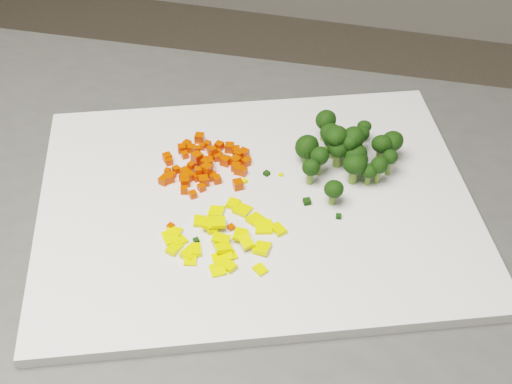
% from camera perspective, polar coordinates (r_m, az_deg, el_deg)
% --- Properties ---
extents(cutting_board, '(0.55, 0.49, 0.01)m').
position_cam_1_polar(cutting_board, '(0.75, 0.00, -0.90)').
color(cutting_board, silver).
rests_on(cutting_board, counter_block).
extents(carrot_pile, '(0.10, 0.10, 0.03)m').
position_cam_1_polar(carrot_pile, '(0.78, -4.14, 2.68)').
color(carrot_pile, red).
rests_on(carrot_pile, cutting_board).
extents(pepper_pile, '(0.12, 0.12, 0.02)m').
position_cam_1_polar(pepper_pile, '(0.71, -2.39, -3.08)').
color(pepper_pile, yellow).
rests_on(pepper_pile, cutting_board).
extents(broccoli_pile, '(0.12, 0.12, 0.06)m').
position_cam_1_polar(broccoli_pile, '(0.77, 7.53, 3.35)').
color(broccoli_pile, black).
rests_on(broccoli_pile, cutting_board).
extents(carrot_cube_0, '(0.01, 0.01, 0.01)m').
position_cam_1_polar(carrot_cube_0, '(0.82, -3.91, 3.83)').
color(carrot_cube_0, red).
rests_on(carrot_cube_0, carrot_pile).
extents(carrot_cube_1, '(0.01, 0.01, 0.01)m').
position_cam_1_polar(carrot_cube_1, '(0.77, -4.20, 0.89)').
color(carrot_cube_1, red).
rests_on(carrot_cube_1, carrot_pile).
extents(carrot_cube_2, '(0.01, 0.01, 0.01)m').
position_cam_1_polar(carrot_cube_2, '(0.81, -5.96, 3.47)').
color(carrot_cube_2, red).
rests_on(carrot_cube_2, carrot_pile).
extents(carrot_cube_3, '(0.01, 0.01, 0.01)m').
position_cam_1_polar(carrot_cube_3, '(0.77, -5.34, 1.25)').
color(carrot_cube_3, red).
rests_on(carrot_cube_3, carrot_pile).
extents(carrot_cube_4, '(0.01, 0.01, 0.01)m').
position_cam_1_polar(carrot_cube_4, '(0.78, -3.81, 2.35)').
color(carrot_cube_4, red).
rests_on(carrot_cube_4, carrot_pile).
extents(carrot_cube_5, '(0.01, 0.01, 0.01)m').
position_cam_1_polar(carrot_cube_5, '(0.81, -5.19, 3.48)').
color(carrot_cube_5, red).
rests_on(carrot_cube_5, carrot_pile).
extents(carrot_cube_6, '(0.01, 0.01, 0.01)m').
position_cam_1_polar(carrot_cube_6, '(0.77, -4.00, 2.00)').
color(carrot_cube_6, red).
rests_on(carrot_cube_6, carrot_pile).
extents(carrot_cube_7, '(0.01, 0.01, 0.01)m').
position_cam_1_polar(carrot_cube_7, '(0.77, -3.46, 1.25)').
color(carrot_cube_7, red).
rests_on(carrot_cube_7, carrot_pile).
extents(carrot_cube_8, '(0.01, 0.01, 0.01)m').
position_cam_1_polar(carrot_cube_8, '(0.77, -3.15, 1.01)').
color(carrot_cube_8, red).
rests_on(carrot_cube_8, carrot_pile).
extents(carrot_cube_9, '(0.01, 0.01, 0.01)m').
position_cam_1_polar(carrot_cube_9, '(0.76, -1.45, 0.60)').
color(carrot_cube_9, red).
rests_on(carrot_cube_9, carrot_pile).
extents(carrot_cube_10, '(0.01, 0.01, 0.01)m').
position_cam_1_polar(carrot_cube_10, '(0.78, -5.21, 2.12)').
color(carrot_cube_10, red).
rests_on(carrot_cube_10, carrot_pile).
extents(carrot_cube_11, '(0.01, 0.01, 0.01)m').
position_cam_1_polar(carrot_cube_11, '(0.80, -3.46, 2.99)').
color(carrot_cube_11, red).
rests_on(carrot_cube_11, carrot_pile).
extents(carrot_cube_12, '(0.01, 0.01, 0.01)m').
position_cam_1_polar(carrot_cube_12, '(0.82, -4.54, 4.34)').
color(carrot_cube_12, red).
rests_on(carrot_cube_12, carrot_pile).
extents(carrot_cube_13, '(0.01, 0.01, 0.01)m').
position_cam_1_polar(carrot_cube_13, '(0.79, -1.63, 2.49)').
color(carrot_cube_13, red).
rests_on(carrot_cube_13, carrot_pile).
extents(carrot_cube_14, '(0.01, 0.01, 0.01)m').
position_cam_1_polar(carrot_cube_14, '(0.80, -3.41, 3.10)').
color(carrot_cube_14, red).
rests_on(carrot_cube_14, carrot_pile).
extents(carrot_cube_15, '(0.01, 0.01, 0.01)m').
position_cam_1_polar(carrot_cube_15, '(0.80, -1.61, 3.35)').
color(carrot_cube_15, red).
rests_on(carrot_cube_15, carrot_pile).
extents(carrot_cube_16, '(0.01, 0.01, 0.01)m').
position_cam_1_polar(carrot_cube_16, '(0.76, -4.39, 0.35)').
color(carrot_cube_16, red).
rests_on(carrot_cube_16, carrot_pile).
extents(carrot_cube_17, '(0.01, 0.01, 0.01)m').
position_cam_1_polar(carrot_cube_17, '(0.78, -5.73, 1.58)').
color(carrot_cube_17, red).
rests_on(carrot_cube_17, carrot_pile).
extents(carrot_cube_18, '(0.01, 0.01, 0.01)m').
position_cam_1_polar(carrot_cube_18, '(0.81, -2.96, 3.71)').
color(carrot_cube_18, red).
rests_on(carrot_cube_18, carrot_pile).
extents(carrot_cube_19, '(0.01, 0.01, 0.01)m').
position_cam_1_polar(carrot_cube_19, '(0.77, -5.70, 0.83)').
color(carrot_cube_19, red).
rests_on(carrot_cube_19, carrot_pile).
extents(carrot_cube_20, '(0.01, 0.01, 0.01)m').
position_cam_1_polar(carrot_cube_20, '(0.79, -4.74, 2.80)').
color(carrot_cube_20, red).
rests_on(carrot_cube_20, carrot_pile).
extents(carrot_cube_21, '(0.01, 0.01, 0.01)m').
position_cam_1_polar(carrot_cube_21, '(0.80, -6.97, 2.44)').
color(carrot_cube_21, red).
rests_on(carrot_cube_21, carrot_pile).
extents(carrot_cube_22, '(0.01, 0.01, 0.01)m').
position_cam_1_polar(carrot_cube_22, '(0.80, -1.00, 3.11)').
color(carrot_cube_22, red).
rests_on(carrot_cube_22, carrot_pile).
extents(carrot_cube_23, '(0.01, 0.01, 0.01)m').
position_cam_1_polar(carrot_cube_23, '(0.80, -3.61, 2.81)').
color(carrot_cube_23, red).
rests_on(carrot_cube_23, carrot_pile).
extents(carrot_cube_24, '(0.01, 0.01, 0.01)m').
position_cam_1_polar(carrot_cube_24, '(0.80, -4.24, 2.58)').
color(carrot_cube_24, red).
rests_on(carrot_cube_24, carrot_pile).
extents(carrot_cube_25, '(0.01, 0.01, 0.01)m').
position_cam_1_polar(carrot_cube_25, '(0.79, -3.79, 2.19)').
color(carrot_cube_25, red).
rests_on(carrot_cube_25, carrot_pile).
extents(carrot_cube_26, '(0.01, 0.01, 0.01)m').
position_cam_1_polar(carrot_cube_26, '(0.81, -2.14, 3.57)').
color(carrot_cube_26, red).
rests_on(carrot_cube_26, carrot_pile).
extents(carrot_cube_27, '(0.01, 0.01, 0.01)m').
position_cam_1_polar(carrot_cube_27, '(0.79, -0.65, 2.60)').
color(carrot_cube_27, red).
rests_on(carrot_cube_27, carrot_pile).
extents(carrot_cube_28, '(0.01, 0.01, 0.01)m').
position_cam_1_polar(carrot_cube_28, '(0.79, -0.81, 2.40)').
color(carrot_cube_28, red).
rests_on(carrot_cube_28, carrot_pile).
extents(carrot_cube_29, '(0.01, 0.01, 0.01)m').
position_cam_1_polar(carrot_cube_29, '(0.81, -3.66, 3.36)').
color(carrot_cube_29, red).
rests_on(carrot_cube_29, carrot_pile).
extents(carrot_cube_30, '(0.01, 0.01, 0.01)m').
position_cam_1_polar(carrot_cube_30, '(0.82, -5.54, 3.84)').
color(carrot_cube_30, red).
rests_on(carrot_cube_30, carrot_pile).
extents(carrot_cube_31, '(0.01, 0.01, 0.01)m').
position_cam_1_polar(carrot_cube_31, '(0.80, -3.46, 3.36)').
color(carrot_cube_31, red).
rests_on(carrot_cube_31, carrot_pile).
extents(carrot_cube_32, '(0.01, 0.01, 0.01)m').
position_cam_1_polar(carrot_cube_32, '(0.77, -4.65, 1.70)').
color(carrot_cube_32, red).
rests_on(carrot_cube_32, carrot_pile).
extents(carrot_cube_33, '(0.01, 0.01, 0.01)m').
position_cam_1_polar(carrot_cube_33, '(0.81, -3.07, 3.19)').
color(carrot_cube_33, red).
rests_on(carrot_cube_33, carrot_pile).
extents(carrot_cube_34, '(0.01, 0.01, 0.01)m').
position_cam_1_polar(carrot_cube_34, '(0.79, -6.40, 1.79)').
color(carrot_cube_34, red).
rests_on(carrot_cube_34, carrot_pile).
extents(carrot_cube_35, '(0.01, 0.01, 0.01)m').
position_cam_1_polar(carrot_cube_35, '(0.78, -4.41, 1.31)').
color(carrot_cube_35, red).
rests_on(carrot_cube_35, carrot_pile).
extents(carrot_cube_36, '(0.01, 0.01, 0.01)m').
position_cam_1_polar(carrot_cube_36, '(0.80, -5.72, 2.96)').
color(carrot_cube_36, red).
rests_on(carrot_cube_36, carrot_pile).
extents(carrot_cube_37, '(0.01, 0.01, 0.01)m').
position_cam_1_polar(carrot_cube_37, '(0.78, -4.15, 2.40)').
color(carrot_cube_37, red).
rests_on(carrot_cube_37, carrot_pile).
extents(carrot_cube_38, '(0.01, 0.01, 0.01)m').
position_cam_1_polar(carrot_cube_38, '(0.76, -5.77, 0.15)').
color(carrot_cube_38, red).
rests_on(carrot_cube_38, carrot_pile).
extents(carrot_cube_39, '(0.01, 0.01, 0.01)m').
position_cam_1_polar(carrot_cube_39, '(0.82, -5.53, 3.75)').
color(carrot_cube_39, red).
rests_on(carrot_cube_39, carrot_pile).
extents(carrot_cube_40, '(0.01, 0.01, 0.01)m').
position_cam_1_polar(carrot_cube_40, '(0.78, -7.09, 1.65)').
color(carrot_cube_40, red).
rests_on(carrot_cube_40, carrot_pile).
extents(carrot_cube_41, '(0.01, 0.01, 0.01)m').
position_cam_1_polar(carrot_cube_41, '(0.78, -1.61, 2.01)').
color(carrot_cube_41, red).
rests_on(carrot_cube_41, carrot_pile).
extents(carrot_cube_42, '(0.01, 0.01, 0.01)m').
position_cam_1_polar(carrot_cube_42, '(0.80, -2.97, 2.96)').
color(carrot_cube_42, red).
rests_on(carrot_cube_42, carrot_pile).
extents(carrot_cube_43, '(0.01, 0.01, 0.01)m').
position_cam_1_polar(carrot_cube_43, '(0.77, -4.71, 1.23)').
color(carrot_cube_43, red).
rests_on(carrot_cube_43, carrot_pile).
extents(carrot_cube_44, '(0.01, 0.01, 0.01)m').
position_cam_1_polar(carrot_cube_44, '(0.79, -4.65, 2.56)').
color(carrot_cube_44, red).
rests_on(carrot_cube_44, carrot_pile).
extents(carrot_cube_45, '(0.01, 0.01, 0.01)m').
position_cam_1_polar(carrot_cube_45, '(0.79, -4.88, 2.51)').
color(carrot_cube_45, red).
rests_on(carrot_cube_45, carrot_pile).
extents(carrot_cube_46, '(0.01, 0.01, 0.01)m').
position_cam_1_polar(carrot_cube_46, '(0.78, -1.07, 1.65)').
color(carrot_cube_46, red).
rests_on(carrot_cube_46, carrot_pile).
extents(carrot_cube_47, '(0.01, 0.01, 0.01)m').
position_cam_1_polar(carrot_cube_47, '(0.78, -4.34, 1.83)').
color(carrot_cube_47, red).
rests_on(carrot_cube_47, carrot_pile).
extents(carrot_cube_48, '(0.01, 0.01, 0.01)m').
position_cam_1_polar(carrot_cube_48, '(0.80, -3.10, 2.79)').
color(carrot_cube_48, red).
rests_on(carrot_cube_48, carrot_pile).
extents(carrot_cube_49, '(0.01, 0.01, 0.01)m').
position_cam_1_polar(carrot_cube_49, '(0.77, -3.96, 1.85)').
color(carrot_cube_49, red).
rests_on(carrot_cube_49, carrot_pile).
extents(carrot_cube_50, '(0.01, 0.01, 0.01)m').
position_cam_1_polar(carrot_cube_50, '(0.80, -7.11, 2.76)').
color(carrot_cube_50, red).
rests_on(carrot_cube_50, carrot_pile).
extents(carrot_cube_51, '(0.01, 0.01, 0.01)m').
position_cam_1_polar(carrot_cube_51, '(0.79, -2.47, 2.51)').
color(carrot_cube_51, red).
rests_on(carrot_cube_51, carrot_pile).
extents(carrot_cube_52, '(0.01, 0.01, 0.01)m').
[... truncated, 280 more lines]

